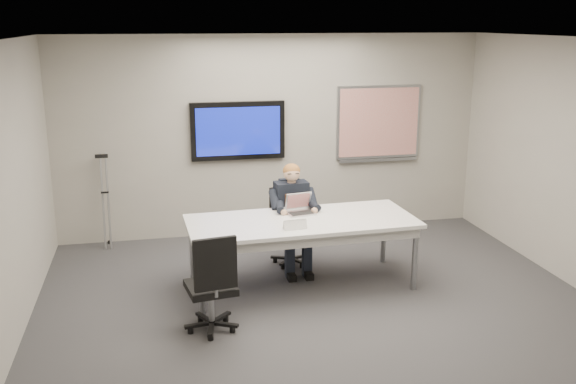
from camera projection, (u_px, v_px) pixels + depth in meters
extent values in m
cube|color=#38383B|center=(329.00, 322.00, 6.53)|extent=(6.00, 6.00, 0.02)
cube|color=silver|center=(334.00, 40.00, 5.80)|extent=(6.00, 6.00, 0.02)
cube|color=#ABA79A|center=(273.00, 136.00, 9.00)|extent=(6.00, 0.02, 2.80)
cube|color=#ABA79A|center=(489.00, 334.00, 3.33)|extent=(6.00, 0.02, 2.80)
cube|color=white|center=(302.00, 221.00, 7.25)|extent=(2.62, 1.18, 0.04)
cube|color=beige|center=(302.00, 229.00, 7.27)|extent=(2.51, 1.06, 0.11)
cylinder|color=gray|center=(202.00, 279.00, 6.64)|extent=(0.06, 0.06, 0.75)
cylinder|color=gray|center=(415.00, 259.00, 7.22)|extent=(0.06, 0.06, 0.75)
cylinder|color=gray|center=(192.00, 250.00, 7.49)|extent=(0.06, 0.06, 0.75)
cylinder|color=gray|center=(384.00, 234.00, 8.07)|extent=(0.06, 0.06, 0.75)
cube|color=black|center=(238.00, 131.00, 8.82)|extent=(1.30, 0.08, 0.80)
cube|color=navy|center=(238.00, 131.00, 8.78)|extent=(1.16, 0.01, 0.66)
cube|color=gray|center=(379.00, 122.00, 9.25)|extent=(1.25, 0.04, 1.05)
cube|color=silver|center=(379.00, 122.00, 9.23)|extent=(1.18, 0.01, 0.98)
cube|color=gray|center=(378.00, 160.00, 9.36)|extent=(1.18, 0.05, 0.04)
cylinder|color=gray|center=(291.00, 244.00, 8.03)|extent=(0.05, 0.05, 0.33)
cube|color=black|center=(291.00, 232.00, 7.99)|extent=(0.51, 0.51, 0.06)
cube|color=black|center=(284.00, 205.00, 8.09)|extent=(0.38, 0.13, 0.48)
cylinder|color=gray|center=(211.00, 304.00, 6.30)|extent=(0.06, 0.06, 0.35)
cube|color=black|center=(211.00, 287.00, 6.26)|extent=(0.51, 0.51, 0.07)
cube|color=black|center=(215.00, 264.00, 5.98)|extent=(0.42, 0.11, 0.51)
cube|color=black|center=(291.00, 204.00, 7.87)|extent=(0.42, 0.26, 0.55)
cube|color=#3D2519|center=(293.00, 204.00, 7.75)|extent=(0.21, 0.03, 0.27)
sphere|color=#DCAB86|center=(292.00, 173.00, 7.74)|extent=(0.20, 0.20, 0.20)
ellipsoid|color=brown|center=(292.00, 171.00, 7.75)|extent=(0.21, 0.21, 0.18)
cube|color=silver|center=(301.00, 213.00, 7.44)|extent=(0.35, 0.28, 0.02)
cube|color=black|center=(301.00, 213.00, 7.43)|extent=(0.29, 0.20, 0.00)
cube|color=silver|center=(298.00, 201.00, 7.55)|extent=(0.33, 0.14, 0.21)
cube|color=#B01215|center=(298.00, 201.00, 7.54)|extent=(0.29, 0.11, 0.18)
cylinder|color=black|center=(302.00, 227.00, 6.97)|extent=(0.03, 0.14, 0.01)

